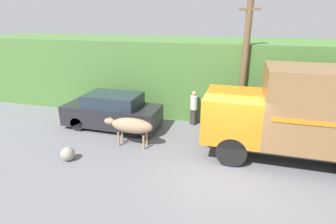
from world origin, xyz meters
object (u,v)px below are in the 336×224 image
brown_cow (131,126)px  parked_suv (112,112)px  cargo_truck (312,114)px  roadside_rock (68,154)px  pedestrian_on_hill (194,106)px  utility_pole (245,63)px

brown_cow → parked_suv: bearing=151.1°
cargo_truck → roadside_rock: 8.92m
cargo_truck → parked_suv: size_ratio=1.50×
pedestrian_on_hill → roadside_rock: size_ratio=3.30×
parked_suv → roadside_rock: parked_suv is taller
pedestrian_on_hill → utility_pole: bearing=-148.1°
parked_suv → roadside_rock: bearing=-95.7°
cargo_truck → parked_suv: bearing=171.1°
parked_suv → roadside_rock: (-0.17, -3.31, -0.56)m
cargo_truck → utility_pole: 3.73m
roadside_rock → parked_suv: bearing=87.1°
pedestrian_on_hill → brown_cow: bearing=84.6°
utility_pole → roadside_rock: (-6.04, -4.92, -2.90)m
utility_pole → brown_cow: bearing=-143.3°
brown_cow → roadside_rock: 2.61m
parked_suv → pedestrian_on_hill: pedestrian_on_hill is taller
cargo_truck → roadside_rock: cargo_truck is taller
utility_pole → roadside_rock: utility_pole is taller
pedestrian_on_hill → roadside_rock: (-3.84, -4.79, -0.69)m
brown_cow → utility_pole: 5.73m
cargo_truck → brown_cow: size_ratio=3.22×
parked_suv → utility_pole: bearing=12.5°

